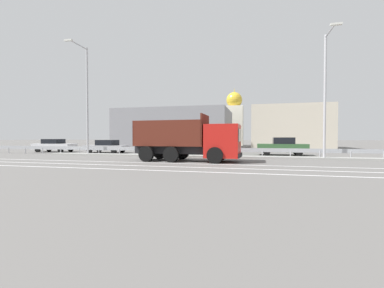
% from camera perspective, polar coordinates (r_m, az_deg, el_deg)
% --- Properties ---
extents(ground_plane, '(320.00, 320.00, 0.00)m').
position_cam_1_polar(ground_plane, '(19.52, -0.31, -3.37)').
color(ground_plane, '#605E5B').
extents(lane_strip_0, '(49.76, 0.16, 0.01)m').
position_cam_1_polar(lane_strip_0, '(16.21, -2.85, -4.34)').
color(lane_strip_0, silver).
rests_on(lane_strip_0, ground_plane).
extents(lane_strip_1, '(49.76, 0.16, 0.01)m').
position_cam_1_polar(lane_strip_1, '(14.50, -4.90, -5.03)').
color(lane_strip_1, silver).
rests_on(lane_strip_1, ground_plane).
extents(lane_strip_2, '(49.76, 0.16, 0.01)m').
position_cam_1_polar(lane_strip_2, '(12.86, -7.41, -5.86)').
color(lane_strip_2, silver).
rests_on(lane_strip_2, ground_plane).
extents(median_island, '(27.37, 1.10, 0.18)m').
position_cam_1_polar(median_island, '(21.17, 0.81, -2.75)').
color(median_island, gray).
rests_on(median_island, ground_plane).
extents(median_guardrail, '(49.76, 0.09, 0.78)m').
position_cam_1_polar(median_guardrail, '(22.02, 1.34, -1.33)').
color(median_guardrail, '#9EA0A5').
rests_on(median_guardrail, ground_plane).
extents(dump_truck, '(7.43, 2.87, 3.20)m').
position_cam_1_polar(dump_truck, '(17.61, 1.95, 0.23)').
color(dump_truck, red).
rests_on(dump_truck, ground_plane).
extents(median_road_sign, '(0.71, 0.16, 2.47)m').
position_cam_1_polar(median_road_sign, '(21.85, -5.94, 0.53)').
color(median_road_sign, white).
rests_on(median_road_sign, ground_plane).
extents(street_lamp_0, '(0.70, 2.65, 9.86)m').
position_cam_1_polar(street_lamp_0, '(25.64, -22.51, 9.94)').
color(street_lamp_0, '#ADADB2').
rests_on(street_lamp_0, ground_plane).
extents(street_lamp_1, '(0.70, 2.52, 9.06)m').
position_cam_1_polar(street_lamp_1, '(21.13, 27.58, 10.58)').
color(street_lamp_1, '#ADADB2').
rests_on(street_lamp_1, ground_plane).
extents(parked_car_0, '(4.65, 2.21, 1.47)m').
position_cam_1_polar(parked_car_0, '(33.00, -28.28, -0.28)').
color(parked_car_0, silver).
rests_on(parked_car_0, ground_plane).
extents(parked_car_1, '(4.69, 1.95, 1.38)m').
position_cam_1_polar(parked_car_1, '(28.97, -18.47, -0.49)').
color(parked_car_1, '#A3A3A8').
rests_on(parked_car_1, ground_plane).
extents(parked_car_2, '(3.97, 2.09, 1.55)m').
position_cam_1_polar(parked_car_2, '(26.74, -7.63, -0.41)').
color(parked_car_2, '#A3A3A8').
rests_on(parked_car_2, ground_plane).
extents(parked_car_3, '(4.92, 2.05, 1.43)m').
position_cam_1_polar(parked_car_3, '(25.01, 3.79, -0.63)').
color(parked_car_3, '#335B33').
rests_on(parked_car_3, ground_plane).
extents(parked_car_4, '(4.46, 1.97, 1.65)m').
position_cam_1_polar(parked_car_4, '(25.27, 19.40, -0.51)').
color(parked_car_4, '#335B33').
rests_on(parked_car_4, ground_plane).
extents(background_building_0, '(18.03, 12.41, 6.24)m').
position_cam_1_polar(background_building_0, '(44.22, -3.54, 3.36)').
color(background_building_0, gray).
rests_on(background_building_0, ground_plane).
extents(background_building_1, '(11.46, 8.90, 6.49)m').
position_cam_1_polar(background_building_1, '(43.23, 20.72, 3.48)').
color(background_building_1, beige).
rests_on(background_building_1, ground_plane).
extents(church_tower, '(3.60, 3.60, 11.83)m').
position_cam_1_polar(church_tower, '(53.67, 9.36, 5.37)').
color(church_tower, silver).
rests_on(church_tower, ground_plane).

